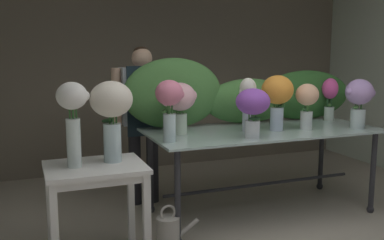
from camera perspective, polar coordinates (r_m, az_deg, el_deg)
name	(u,v)px	position (r m, az deg, el deg)	size (l,w,h in m)	color
ground_plane	(215,206)	(4.43, 3.01, -11.15)	(7.58, 7.58, 0.00)	#9E9384
wall_back	(162,55)	(5.77, -3.99, 8.41)	(5.39, 0.12, 2.92)	#706656
display_table_glass	(262,141)	(4.13, 9.15, -2.66)	(2.15, 0.97, 0.81)	#AAC3BE
side_table_white	(96,180)	(3.20, -12.44, -7.59)	(0.69, 0.56, 0.73)	white
florist	(143,109)	(4.32, -6.40, 1.49)	(0.60, 0.24, 1.56)	#232328
foliage_backdrop	(243,96)	(4.38, 6.65, 3.13)	(2.49, 0.26, 0.66)	#477F3D
vase_blush_peonies	(180,101)	(3.78, -1.62, 2.43)	(0.33, 0.28, 0.45)	silver
vase_fuchsia_roses	(330,96)	(4.74, 17.48, 3.04)	(0.16, 0.16, 0.44)	silver
vase_sunset_freesia	(278,95)	(4.03, 11.08, 3.23)	(0.29, 0.29, 0.50)	silver
vase_peach_dahlias	(307,101)	(4.16, 14.75, 2.41)	(0.21, 0.21, 0.42)	silver
vase_ivory_ranunculus	(248,101)	(3.95, 7.24, 2.48)	(0.16, 0.15, 0.48)	silver
vase_rosy_tulips	(169,102)	(3.47, -2.97, 2.38)	(0.24, 0.22, 0.50)	silver
vase_lilac_hydrangea	(359,98)	(4.34, 20.92, 2.66)	(0.30, 0.25, 0.46)	silver
vase_violet_carnations	(253,106)	(3.65, 7.91, 1.80)	(0.28, 0.28, 0.42)	silver
vase_white_roses_tall	(73,114)	(3.09, -15.23, 0.82)	(0.23, 0.21, 0.59)	silver
vase_cream_lisianthus_tall	(111,109)	(3.18, -10.46, 1.46)	(0.31, 0.31, 0.59)	silver
watering_can	(169,231)	(3.55, -3.04, -14.24)	(0.35, 0.18, 0.34)	#B7B2A8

